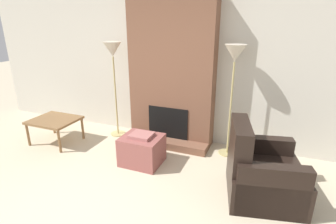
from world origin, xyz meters
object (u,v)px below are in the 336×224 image
floor_lamp_right (234,61)px  ottoman (142,149)px  floor_lamp_left (113,56)px  armchair (259,174)px  side_table (55,122)px

floor_lamp_right → ottoman: bearing=-145.7°
ottoman → floor_lamp_right: bearing=34.3°
floor_lamp_right → floor_lamp_left: bearing=180.0°
armchair → side_table: size_ratio=1.35×
side_table → floor_lamp_left: floor_lamp_left is taller
ottoman → floor_lamp_right: size_ratio=0.34×
floor_lamp_left → side_table: bearing=-139.7°
side_table → floor_lamp_left: bearing=40.3°
floor_lamp_left → armchair: bearing=-20.1°
armchair → side_table: (-3.54, 0.26, 0.10)m
ottoman → armchair: (1.73, -0.17, 0.07)m
ottoman → floor_lamp_left: (-0.95, 0.81, 1.30)m
ottoman → floor_lamp_left: size_ratio=0.34×
floor_lamp_left → ottoman: bearing=-40.4°
ottoman → side_table: ottoman is taller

